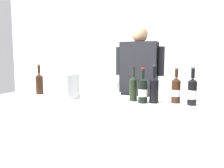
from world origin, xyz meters
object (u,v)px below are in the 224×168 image
at_px(wine_bottle_3, 176,90).
at_px(wine_glass, 115,87).
at_px(wine_bottle_4, 154,89).
at_px(person_server, 139,98).
at_px(ice_bucket, 68,86).
at_px(wine_bottle_2, 192,91).
at_px(wine_bottle_5, 143,90).
at_px(wine_bottle_0, 133,88).
at_px(wine_bottle_1, 39,83).

xyz_separation_m(wine_bottle_3, wine_glass, (-0.55, -0.10, 0.02)).
bearing_deg(wine_bottle_4, wine_glass, -176.41).
bearing_deg(person_server, wine_glass, -93.22).
bearing_deg(ice_bucket, wine_bottle_2, 5.91).
bearing_deg(ice_bucket, wine_bottle_5, 3.64).
relative_size(wine_bottle_5, person_server, 0.19).
height_order(wine_bottle_0, wine_bottle_4, wine_bottle_4).
bearing_deg(wine_bottle_5, wine_bottle_0, 152.04).
bearing_deg(wine_bottle_5, person_server, 109.39).
bearing_deg(wine_glass, wine_bottle_1, 179.66).
bearing_deg(wine_bottle_5, wine_glass, 176.23).
xyz_separation_m(wine_bottle_1, person_server, (0.95, 0.65, -0.21)).
bearing_deg(wine_bottle_5, wine_bottle_2, 10.02).
height_order(wine_glass, person_server, person_server).
xyz_separation_m(wine_bottle_2, wine_bottle_3, (-0.14, 0.05, -0.00)).
bearing_deg(wine_bottle_0, ice_bucket, -170.87).
distance_m(wine_bottle_1, wine_bottle_2, 1.60).
height_order(wine_bottle_3, wine_glass, wine_bottle_3).
height_order(wine_bottle_0, wine_bottle_1, wine_bottle_1).
distance_m(wine_bottle_1, wine_bottle_3, 1.46).
xyz_separation_m(wine_bottle_4, wine_glass, (-0.37, -0.02, 0.01)).
relative_size(wine_bottle_1, wine_bottle_2, 1.02).
distance_m(wine_bottle_1, wine_bottle_4, 1.28).
bearing_deg(wine_bottle_1, wine_bottle_2, 1.78).
bearing_deg(person_server, wine_bottle_5, -70.61).
xyz_separation_m(wine_bottle_2, wine_glass, (-0.69, -0.06, 0.01)).
distance_m(wine_bottle_2, wine_bottle_5, 0.42).
bearing_deg(wine_glass, wine_bottle_3, 10.78).
height_order(wine_bottle_0, person_server, person_server).
relative_size(wine_glass, ice_bucket, 0.80).
bearing_deg(wine_bottle_0, person_server, 101.93).
distance_m(wine_bottle_0, wine_bottle_4, 0.20).
bearing_deg(wine_bottle_4, wine_bottle_0, 175.51).
bearing_deg(wine_bottle_1, ice_bucket, -9.51).
height_order(wine_bottle_1, wine_bottle_3, wine_bottle_1).
distance_m(wine_bottle_0, wine_bottle_1, 1.08).
bearing_deg(ice_bucket, person_server, 54.07).
distance_m(wine_bottle_2, ice_bucket, 1.18).
bearing_deg(wine_bottle_4, wine_bottle_3, 24.23).
relative_size(wine_bottle_0, wine_bottle_3, 1.02).
height_order(wine_bottle_0, ice_bucket, wine_bottle_0).
bearing_deg(person_server, wine_bottle_2, -42.61).
relative_size(wine_bottle_5, wine_glass, 1.63).
relative_size(wine_bottle_3, wine_bottle_5, 0.98).
xyz_separation_m(wine_bottle_3, wine_bottle_5, (-0.27, -0.12, -0.00)).
bearing_deg(person_server, wine_bottle_1, -145.68).
xyz_separation_m(wine_bottle_5, wine_glass, (-0.27, 0.02, 0.02)).
bearing_deg(wine_bottle_0, wine_bottle_1, -178.24).
bearing_deg(wine_bottle_5, wine_bottle_4, 23.96).
bearing_deg(wine_glass, person_server, 86.78).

